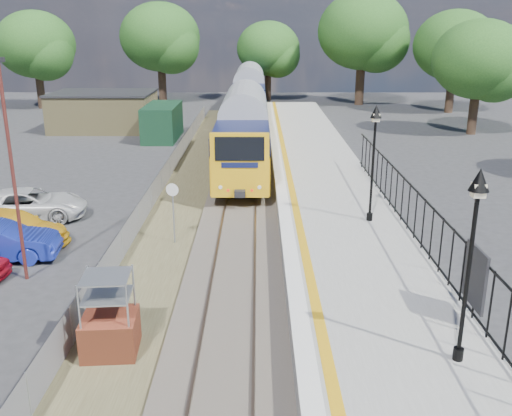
{
  "coord_description": "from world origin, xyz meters",
  "views": [
    {
      "loc": [
        0.83,
        -15.61,
        8.34
      ],
      "look_at": [
        0.76,
        4.16,
        2.0
      ],
      "focal_mm": 40.0,
      "sensor_mm": 36.0,
      "label": 1
    }
  ],
  "objects_px": {
    "brick_plinth": "(109,316)",
    "car_white": "(28,205)",
    "carpark_lamp": "(11,160)",
    "victorian_lamp_north": "(375,136)",
    "car_yellow": "(13,228)",
    "victorian_lamp_south": "(474,222)",
    "train": "(248,104)",
    "speed_sign": "(173,204)"
  },
  "relations": [
    {
      "from": "victorian_lamp_south",
      "to": "car_yellow",
      "type": "relative_size",
      "value": 1.0
    },
    {
      "from": "car_yellow",
      "to": "car_white",
      "type": "xyz_separation_m",
      "value": [
        -0.55,
        3.0,
        0.04
      ]
    },
    {
      "from": "carpark_lamp",
      "to": "car_white",
      "type": "relative_size",
      "value": 1.46
    },
    {
      "from": "brick_plinth",
      "to": "speed_sign",
      "type": "xyz_separation_m",
      "value": [
        0.57,
        7.95,
        0.59
      ]
    },
    {
      "from": "brick_plinth",
      "to": "car_yellow",
      "type": "height_order",
      "value": "brick_plinth"
    },
    {
      "from": "victorian_lamp_north",
      "to": "train",
      "type": "xyz_separation_m",
      "value": [
        -5.3,
        24.16,
        -1.96
      ]
    },
    {
      "from": "carpark_lamp",
      "to": "car_white",
      "type": "xyz_separation_m",
      "value": [
        -2.31,
        6.32,
        -3.5
      ]
    },
    {
      "from": "carpark_lamp",
      "to": "brick_plinth",
      "type": "bearing_deg",
      "value": -48.69
    },
    {
      "from": "train",
      "to": "brick_plinth",
      "type": "xyz_separation_m",
      "value": [
        -3.07,
        -32.45,
        -1.25
      ]
    },
    {
      "from": "car_white",
      "to": "carpark_lamp",
      "type": "bearing_deg",
      "value": -168.58
    },
    {
      "from": "speed_sign",
      "to": "carpark_lamp",
      "type": "relative_size",
      "value": 0.34
    },
    {
      "from": "victorian_lamp_south",
      "to": "train",
      "type": "relative_size",
      "value": 0.11
    },
    {
      "from": "victorian_lamp_south",
      "to": "victorian_lamp_north",
      "type": "distance_m",
      "value": 10.0
    },
    {
      "from": "victorian_lamp_north",
      "to": "brick_plinth",
      "type": "xyz_separation_m",
      "value": [
        -8.37,
        -8.29,
        -3.21
      ]
    },
    {
      "from": "victorian_lamp_north",
      "to": "car_yellow",
      "type": "distance_m",
      "value": 14.67
    },
    {
      "from": "speed_sign",
      "to": "car_yellow",
      "type": "xyz_separation_m",
      "value": [
        -6.41,
        0.02,
        -1.02
      ]
    },
    {
      "from": "speed_sign",
      "to": "carpark_lamp",
      "type": "bearing_deg",
      "value": -131.78
    },
    {
      "from": "car_yellow",
      "to": "car_white",
      "type": "relative_size",
      "value": 0.9
    },
    {
      "from": "train",
      "to": "speed_sign",
      "type": "height_order",
      "value": "train"
    },
    {
      "from": "speed_sign",
      "to": "car_white",
      "type": "relative_size",
      "value": 0.5
    },
    {
      "from": "train",
      "to": "speed_sign",
      "type": "bearing_deg",
      "value": -95.83
    },
    {
      "from": "victorian_lamp_south",
      "to": "speed_sign",
      "type": "bearing_deg",
      "value": 129.63
    },
    {
      "from": "brick_plinth",
      "to": "carpark_lamp",
      "type": "distance_m",
      "value": 6.92
    },
    {
      "from": "brick_plinth",
      "to": "car_white",
      "type": "height_order",
      "value": "brick_plinth"
    },
    {
      "from": "victorian_lamp_north",
      "to": "brick_plinth",
      "type": "distance_m",
      "value": 12.21
    },
    {
      "from": "train",
      "to": "speed_sign",
      "type": "relative_size",
      "value": 16.2
    },
    {
      "from": "speed_sign",
      "to": "car_yellow",
      "type": "bearing_deg",
      "value": -167.33
    },
    {
      "from": "speed_sign",
      "to": "carpark_lamp",
      "type": "distance_m",
      "value": 6.24
    },
    {
      "from": "train",
      "to": "car_white",
      "type": "distance_m",
      "value": 23.53
    },
    {
      "from": "train",
      "to": "victorian_lamp_north",
      "type": "bearing_deg",
      "value": -77.63
    },
    {
      "from": "train",
      "to": "brick_plinth",
      "type": "bearing_deg",
      "value": -95.4
    },
    {
      "from": "victorian_lamp_north",
      "to": "speed_sign",
      "type": "xyz_separation_m",
      "value": [
        -7.8,
        -0.34,
        -2.61
      ]
    },
    {
      "from": "train",
      "to": "brick_plinth",
      "type": "relative_size",
      "value": 17.94
    },
    {
      "from": "victorian_lamp_south",
      "to": "carpark_lamp",
      "type": "height_order",
      "value": "carpark_lamp"
    },
    {
      "from": "speed_sign",
      "to": "victorian_lamp_north",
      "type": "bearing_deg",
      "value": 15.32
    },
    {
      "from": "brick_plinth",
      "to": "car_white",
      "type": "bearing_deg",
      "value": 120.25
    },
    {
      "from": "victorian_lamp_north",
      "to": "car_white",
      "type": "distance_m",
      "value": 15.43
    },
    {
      "from": "car_white",
      "to": "victorian_lamp_south",
      "type": "bearing_deg",
      "value": -138.93
    },
    {
      "from": "victorian_lamp_south",
      "to": "car_white",
      "type": "xyz_separation_m",
      "value": [
        -14.96,
        12.67,
        -3.59
      ]
    },
    {
      "from": "victorian_lamp_south",
      "to": "brick_plinth",
      "type": "bearing_deg",
      "value": 168.73
    },
    {
      "from": "victorian_lamp_north",
      "to": "speed_sign",
      "type": "bearing_deg",
      "value": -177.51
    },
    {
      "from": "brick_plinth",
      "to": "car_white",
      "type": "distance_m",
      "value": 12.7
    }
  ]
}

